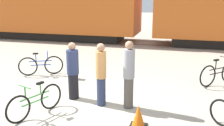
# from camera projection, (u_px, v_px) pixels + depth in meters

# --- Properties ---
(ground_plane) EXTENTS (80.00, 80.00, 0.00)m
(ground_plane) POSITION_uv_depth(u_px,v_px,m) (91.00, 106.00, 7.22)
(ground_plane) COLOR #B2A893
(freight_train) EXTENTS (28.92, 2.87, 5.02)m
(freight_train) POSITION_uv_depth(u_px,v_px,m) (147.00, 1.00, 16.08)
(freight_train) COLOR black
(freight_train) RESTS_ON ground_plane
(rail_near) EXTENTS (40.92, 0.07, 0.01)m
(rail_near) POSITION_uv_depth(u_px,v_px,m) (144.00, 45.00, 16.07)
(rail_near) COLOR #4C4238
(rail_near) RESTS_ON ground_plane
(rail_far) EXTENTS (40.92, 0.07, 0.01)m
(rail_far) POSITION_uv_depth(u_px,v_px,m) (147.00, 41.00, 17.40)
(rail_far) COLOR #4C4238
(rail_far) RESTS_ON ground_plane
(bicycle_blue) EXTENTS (1.49, 0.85, 0.89)m
(bicycle_blue) POSITION_uv_depth(u_px,v_px,m) (41.00, 65.00, 9.98)
(bicycle_blue) COLOR black
(bicycle_blue) RESTS_ON ground_plane
(bicycle_black) EXTENTS (1.32, 1.32, 0.93)m
(bicycle_black) POSITION_uv_depth(u_px,v_px,m) (219.00, 73.00, 8.91)
(bicycle_black) COLOR black
(bicycle_black) RESTS_ON ground_plane
(bicycle_green) EXTENTS (0.64, 1.62, 0.86)m
(bicycle_green) POSITION_uv_depth(u_px,v_px,m) (36.00, 102.00, 6.59)
(bicycle_green) COLOR black
(bicycle_green) RESTS_ON ground_plane
(person_in_grey) EXTENTS (0.30, 0.30, 1.83)m
(person_in_grey) POSITION_uv_depth(u_px,v_px,m) (129.00, 74.00, 6.91)
(person_in_grey) COLOR #514C47
(person_in_grey) RESTS_ON ground_plane
(person_in_navy) EXTENTS (0.35, 0.35, 1.68)m
(person_in_navy) POSITION_uv_depth(u_px,v_px,m) (73.00, 71.00, 7.56)
(person_in_navy) COLOR black
(person_in_navy) RESTS_ON ground_plane
(person_in_tan) EXTENTS (0.29, 0.29, 1.74)m
(person_in_tan) POSITION_uv_depth(u_px,v_px,m) (101.00, 74.00, 7.08)
(person_in_tan) COLOR #283351
(person_in_tan) RESTS_ON ground_plane
(backpack) EXTENTS (0.28, 0.20, 0.34)m
(backpack) POSITION_uv_depth(u_px,v_px,m) (73.00, 74.00, 9.56)
(backpack) COLOR navy
(backpack) RESTS_ON ground_plane
(traffic_cone) EXTENTS (0.40, 0.40, 0.55)m
(traffic_cone) POSITION_uv_depth(u_px,v_px,m) (138.00, 117.00, 6.03)
(traffic_cone) COLOR black
(traffic_cone) RESTS_ON ground_plane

